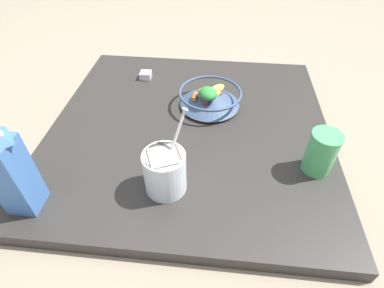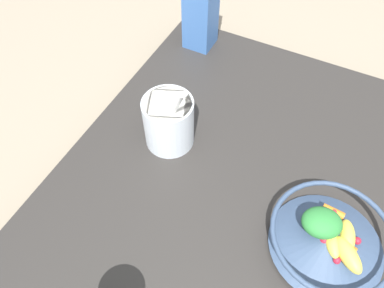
# 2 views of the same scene
# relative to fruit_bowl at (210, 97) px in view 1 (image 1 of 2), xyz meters

# --- Properties ---
(ground_plane) EXTENTS (6.00, 6.00, 0.00)m
(ground_plane) POSITION_rel_fruit_bowl_xyz_m (-0.12, 0.06, -0.08)
(ground_plane) COLOR gray
(countertop) EXTENTS (0.95, 0.95, 0.04)m
(countertop) POSITION_rel_fruit_bowl_xyz_m (-0.12, 0.06, -0.06)
(countertop) COLOR #2D2B28
(countertop) RESTS_ON ground_plane
(fruit_bowl) EXTENTS (0.23, 0.23, 0.09)m
(fruit_bowl) POSITION_rel_fruit_bowl_xyz_m (0.00, 0.00, 0.00)
(fruit_bowl) COLOR #384C6B
(fruit_bowl) RESTS_ON countertop
(milk_carton) EXTENTS (0.08, 0.08, 0.27)m
(milk_carton) POSITION_rel_fruit_bowl_xyz_m (-0.49, 0.45, 0.09)
(milk_carton) COLOR #3D6BB2
(milk_carton) RESTS_ON countertop
(yogurt_tub) EXTENTS (0.13, 0.12, 0.23)m
(yogurt_tub) POSITION_rel_fruit_bowl_xyz_m (-0.40, 0.10, 0.03)
(yogurt_tub) COLOR silver
(yogurt_tub) RESTS_ON countertop
(drinking_cup) EXTENTS (0.09, 0.09, 0.13)m
(drinking_cup) POSITION_rel_fruit_bowl_xyz_m (-0.28, -0.33, 0.03)
(drinking_cup) COLOR #4CB266
(drinking_cup) RESTS_ON countertop
(spice_jar) EXTENTS (0.04, 0.04, 0.03)m
(spice_jar) POSITION_rel_fruit_bowl_xyz_m (0.17, 0.28, -0.03)
(spice_jar) COLOR silver
(spice_jar) RESTS_ON countertop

